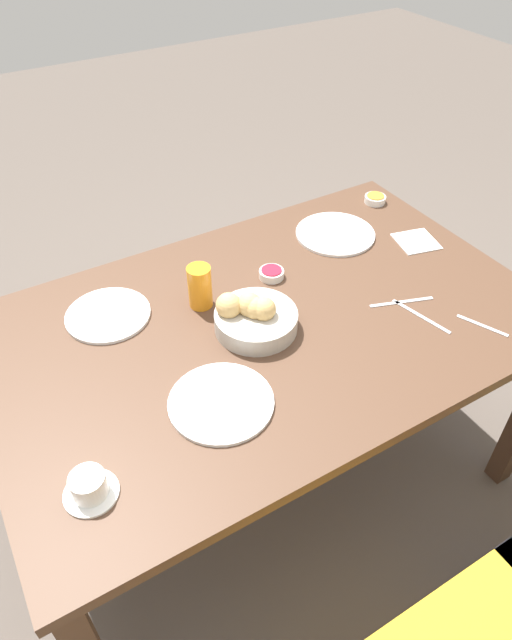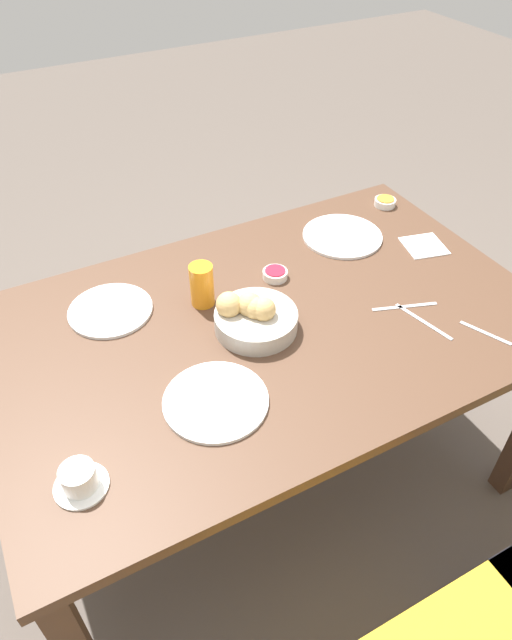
{
  "view_description": "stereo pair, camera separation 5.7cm",
  "coord_description": "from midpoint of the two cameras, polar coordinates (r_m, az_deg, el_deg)",
  "views": [
    {
      "loc": [
        0.65,
        1.03,
        1.83
      ],
      "look_at": [
        0.05,
        0.01,
        0.78
      ],
      "focal_mm": 32.0,
      "sensor_mm": 36.0,
      "label": 1
    },
    {
      "loc": [
        0.6,
        1.06,
        1.83
      ],
      "look_at": [
        0.05,
        0.01,
        0.78
      ],
      "focal_mm": 32.0,
      "sensor_mm": 36.0,
      "label": 2
    }
  ],
  "objects": [
    {
      "name": "juice_glass",
      "position": [
        1.65,
        -6.63,
        3.31
      ],
      "size": [
        0.07,
        0.07,
        0.13
      ],
      "color": "orange",
      "rests_on": "dining_table"
    },
    {
      "name": "ground_plane",
      "position": [
        2.2,
        0.13,
        -14.91
      ],
      "size": [
        10.0,
        10.0,
        0.0
      ],
      "primitive_type": "plane",
      "color": "#564C44"
    },
    {
      "name": "dining_table",
      "position": [
        1.68,
        0.16,
        -2.19
      ],
      "size": [
        1.57,
        0.99,
        0.75
      ],
      "color": "#4C3323",
      "rests_on": "ground_plane"
    },
    {
      "name": "fork_silver",
      "position": [
        1.69,
        15.23,
        0.35
      ],
      "size": [
        0.05,
        0.19,
        0.0
      ],
      "color": "#B7B7BC",
      "rests_on": "dining_table"
    },
    {
      "name": "jam_bowl_honey",
      "position": [
        2.19,
        11.08,
        11.79
      ],
      "size": [
        0.08,
        0.08,
        0.03
      ],
      "color": "white",
      "rests_on": "dining_table"
    },
    {
      "name": "knife_silver",
      "position": [
        1.73,
        13.43,
        1.74
      ],
      "size": [
        0.19,
        0.07,
        0.0
      ],
      "color": "#B7B7BC",
      "rests_on": "dining_table"
    },
    {
      "name": "jam_bowl_berry",
      "position": [
        1.77,
        0.63,
        4.66
      ],
      "size": [
        0.08,
        0.08,
        0.03
      ],
      "color": "white",
      "rests_on": "dining_table"
    },
    {
      "name": "napkin",
      "position": [
        2.0,
        14.94,
        7.59
      ],
      "size": [
        0.16,
        0.16,
        0.0
      ],
      "color": "white",
      "rests_on": "dining_table"
    },
    {
      "name": "coffee_cup",
      "position": [
        1.3,
        -17.61,
        -15.63
      ],
      "size": [
        0.12,
        0.12,
        0.06
      ],
      "color": "white",
      "rests_on": "dining_table"
    },
    {
      "name": "spoon_coffee",
      "position": [
        1.72,
        20.8,
        -0.54
      ],
      "size": [
        0.07,
        0.14,
        0.0
      ],
      "color": "#B7B7BC",
      "rests_on": "dining_table"
    },
    {
      "name": "bread_basket",
      "position": [
        1.57,
        -1.29,
        0.34
      ],
      "size": [
        0.23,
        0.23,
        0.11
      ],
      "color": "#B2ADA3",
      "rests_on": "dining_table"
    },
    {
      "name": "plate_far_center",
      "position": [
        1.41,
        -4.69,
        -8.23
      ],
      "size": [
        0.26,
        0.26,
        0.01
      ],
      "color": "white",
      "rests_on": "dining_table"
    },
    {
      "name": "plate_near_right",
      "position": [
        1.69,
        -15.52,
        0.49
      ],
      "size": [
        0.24,
        0.24,
        0.01
      ],
      "color": "white",
      "rests_on": "dining_table"
    },
    {
      "name": "plate_near_left",
      "position": [
        1.99,
        7.11,
        8.54
      ],
      "size": [
        0.27,
        0.27,
        0.01
      ],
      "color": "white",
      "rests_on": "dining_table"
    }
  ]
}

